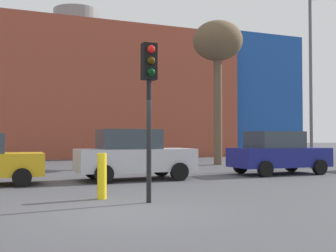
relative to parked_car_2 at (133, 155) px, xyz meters
name	(u,v)px	position (x,y,z in m)	size (l,w,h in m)	color
ground_plane	(125,211)	(-2.06, -6.26, -0.94)	(200.00, 200.00, 0.00)	#47474C
building_backdrop	(76,93)	(1.10, 21.13, 4.53)	(40.84, 10.59, 12.71)	#9E4733
parked_car_2	(133,155)	(0.00, 0.00, 0.00)	(4.37, 2.14, 1.89)	silver
parked_car_3	(278,153)	(6.54, 0.00, -0.02)	(4.28, 2.10, 1.86)	navy
traffic_light_island	(149,85)	(-1.20, -5.37, 1.92)	(0.37, 0.37, 3.89)	black
bare_tree_0	(218,46)	(7.16, 6.57, 6.13)	(2.96, 2.96, 8.54)	brown
bollard_yellow_1	(102,176)	(-2.14, -4.34, -0.35)	(0.24, 0.24, 1.18)	yellow
street_lamp	(311,71)	(10.22, 2.14, 4.13)	(0.80, 0.24, 9.06)	#59595E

